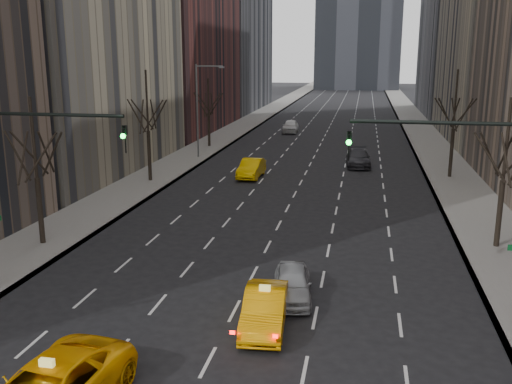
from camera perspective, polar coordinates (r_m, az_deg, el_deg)
The scene contains 15 objects.
sidewalk_left at distance 81.10m, azimuth -1.48°, elevation 6.55°, with size 4.50×320.00×0.15m, color slate.
sidewalk_right at distance 79.63m, azimuth 16.11°, elevation 5.89°, with size 4.50×320.00×0.15m, color slate.
tree_lw_b at distance 32.14m, azimuth -21.05°, elevation 1.31°, with size 3.36×3.50×7.82m.
tree_lw_c at distance 46.24m, azimuth -10.72°, elevation 5.89°, with size 3.36×3.50×8.74m.
tree_lw_d at distance 63.27m, azimuth -4.75°, elevation 7.68°, with size 3.36×3.50×7.36m.
tree_rw_b at distance 32.12m, azimuth 23.46°, elevation 1.08°, with size 3.36×3.50×7.82m.
tree_rw_c at distance 49.55m, azimuth 19.12°, elevation 5.89°, with size 3.36×3.50×8.74m.
traffic_mast_left at distance 25.32m, azimuth -22.84°, elevation 2.12°, with size 6.69×0.39×8.00m.
traffic_mast_right at distance 21.58m, azimuth 21.98°, elevation 0.36°, with size 6.69×0.39×8.00m.
streetlight_far at distance 56.06m, azimuth -5.56°, elevation 9.01°, with size 2.83×0.22×9.00m.
taxi_sedan at distance 21.92m, azimuth 0.88°, elevation -11.60°, with size 1.54×4.42×1.46m, color #FFA505.
silver_sedan_ahead at distance 24.32m, azimuth 3.63°, elevation -9.12°, with size 1.60×3.98×1.36m, color #9B9EA2.
far_taxi at distance 47.74m, azimuth -0.46°, elevation 2.39°, with size 1.63×4.68×1.54m, color #FFC205.
far_suv_grey at distance 53.39m, azimuth 10.19°, elevation 3.38°, with size 2.14×5.27×1.53m, color #2E2E33.
far_car_white at distance 75.56m, azimuth 3.48°, elevation 6.58°, with size 1.95×4.85×1.65m, color silver.
Camera 1 is at (4.81, -8.65, 10.07)m, focal length 40.00 mm.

